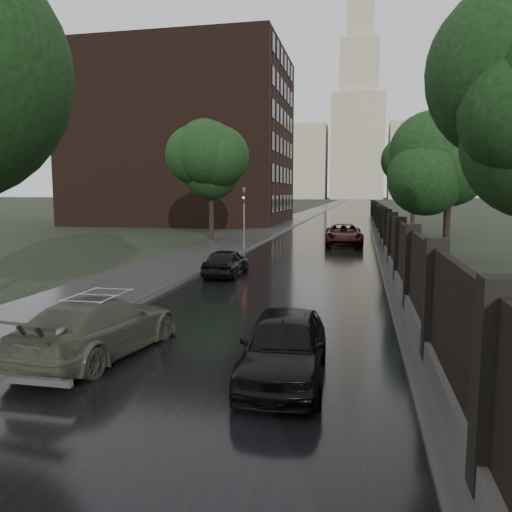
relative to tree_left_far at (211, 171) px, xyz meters
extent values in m
plane|color=black|center=(8.00, -30.00, -5.24)|extent=(800.00, 800.00, 0.00)
cube|color=black|center=(8.00, 160.00, -5.23)|extent=(8.00, 420.00, 0.02)
cube|color=#2D2D2D|center=(2.00, 160.00, -5.16)|extent=(4.00, 420.00, 0.16)
cube|color=#2D2D2D|center=(13.50, 160.00, -5.20)|extent=(3.00, 420.00, 0.08)
cube|color=#383533|center=(12.60, 2.00, -4.99)|extent=(0.40, 75.00, 0.50)
cube|color=black|center=(12.60, 2.00, -3.74)|extent=(0.15, 75.00, 2.00)
cube|color=black|center=(12.60, 40.00, -3.89)|extent=(0.45, 0.45, 2.70)
cylinder|color=black|center=(0.00, 0.00, -2.32)|extent=(0.36, 0.36, 5.85)
sphere|color=black|center=(0.00, 0.00, 0.02)|extent=(4.25, 4.25, 4.25)
cylinder|color=black|center=(15.50, -8.00, -2.48)|extent=(0.36, 0.36, 5.53)
sphere|color=black|center=(15.50, -8.00, -0.27)|extent=(4.08, 4.08, 4.08)
cylinder|color=black|center=(15.50, 10.00, -2.48)|extent=(0.36, 0.36, 5.53)
sphere|color=black|center=(15.50, 10.00, -0.27)|extent=(4.08, 4.08, 4.08)
cylinder|color=#59595E|center=(3.70, -5.00, -3.74)|extent=(0.12, 0.12, 3.00)
imported|color=#59595E|center=(3.70, -5.00, -1.74)|extent=(0.16, 0.20, 1.00)
sphere|color=#FF0C0C|center=(3.70, -5.15, -1.89)|extent=(0.14, 0.14, 0.14)
cube|color=black|center=(-10.00, 22.00, 4.76)|extent=(24.00, 18.00, 20.00)
cube|color=tan|center=(-24.00, 270.00, 16.76)|extent=(28.00, 22.00, 44.00)
cube|color=tan|center=(40.00, 270.00, 16.76)|extent=(28.00, 22.00, 44.00)
cube|color=tan|center=(8.00, 270.00, 24.76)|extent=(30.00, 30.00, 60.00)
cube|color=tan|center=(8.00, 270.00, 64.76)|extent=(22.00, 22.00, 40.00)
cube|color=tan|center=(8.00, 270.00, 94.76)|extent=(15.00, 15.00, 30.00)
imported|color=#454839|center=(5.31, -26.09, -4.57)|extent=(2.41, 4.80, 1.34)
imported|color=black|center=(5.26, -15.10, -4.63)|extent=(1.45, 3.61, 1.23)
imported|color=black|center=(9.60, -26.69, -4.57)|extent=(1.77, 4.03, 1.35)
imported|color=black|center=(9.87, -1.05, -4.48)|extent=(2.83, 5.59, 1.52)
camera|label=1|loc=(11.01, -36.07, -1.60)|focal=35.00mm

